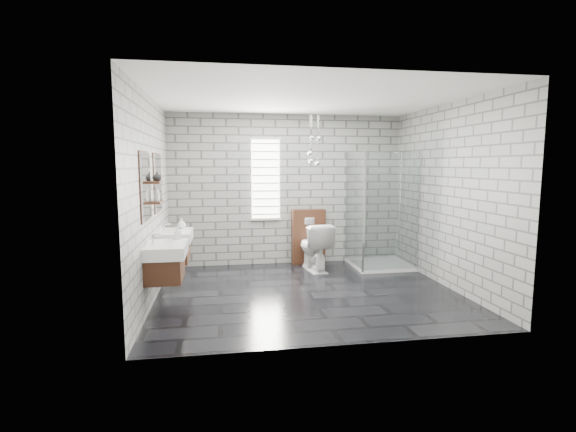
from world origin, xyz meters
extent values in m
cube|color=black|center=(0.00, 0.00, -0.01)|extent=(4.20, 3.60, 0.02)
cube|color=white|center=(0.00, 0.00, 2.71)|extent=(4.20, 3.60, 0.02)
cube|color=gray|center=(0.00, 1.81, 1.35)|extent=(4.20, 0.02, 2.70)
cube|color=gray|center=(0.00, -1.81, 1.35)|extent=(4.20, 0.02, 2.70)
cube|color=gray|center=(-2.11, 0.00, 1.35)|extent=(0.02, 3.60, 2.70)
cube|color=gray|center=(2.11, 0.00, 1.35)|extent=(0.02, 3.60, 2.70)
cube|color=#482616|center=(-1.89, -0.50, 0.55)|extent=(0.42, 0.62, 0.30)
cube|color=silver|center=(-1.69, -0.50, 0.58)|extent=(0.02, 0.35, 0.01)
cube|color=white|center=(-1.87, -0.50, 0.77)|extent=(0.47, 0.70, 0.15)
cylinder|color=silver|center=(-2.02, -0.50, 0.91)|extent=(0.04, 0.04, 0.12)
cylinder|color=silver|center=(-1.97, -0.50, 0.96)|extent=(0.10, 0.02, 0.02)
cube|color=white|center=(-2.08, -0.50, 1.55)|extent=(0.03, 0.55, 0.80)
cube|color=#482616|center=(-2.09, -0.50, 1.55)|extent=(0.01, 0.59, 0.84)
cube|color=#482616|center=(-1.89, 0.50, 0.55)|extent=(0.42, 0.62, 0.30)
cube|color=silver|center=(-1.69, 0.50, 0.58)|extent=(0.02, 0.35, 0.01)
cube|color=white|center=(-1.87, 0.50, 0.77)|extent=(0.47, 0.70, 0.15)
cylinder|color=silver|center=(-2.02, 0.50, 0.91)|extent=(0.04, 0.04, 0.12)
cylinder|color=silver|center=(-1.97, 0.50, 0.96)|extent=(0.10, 0.02, 0.02)
cube|color=white|center=(-2.08, 0.50, 1.55)|extent=(0.03, 0.55, 0.80)
cube|color=#482616|center=(-2.09, 0.50, 1.55)|extent=(0.01, 0.59, 0.84)
cube|color=#482616|center=(-2.03, -0.05, 1.32)|extent=(0.14, 0.30, 0.03)
cube|color=#482616|center=(-2.03, -0.05, 1.58)|extent=(0.14, 0.30, 0.03)
cube|color=white|center=(-0.40, 1.79, 1.55)|extent=(0.50, 0.02, 1.40)
cube|color=silver|center=(-0.40, 1.77, 2.27)|extent=(0.56, 0.04, 0.04)
cube|color=silver|center=(-0.40, 1.77, 0.83)|extent=(0.56, 0.04, 0.04)
cube|color=silver|center=(-0.40, 1.77, 0.92)|extent=(0.48, 0.01, 0.02)
cube|color=silver|center=(-0.40, 1.77, 1.06)|extent=(0.48, 0.01, 0.02)
cube|color=silver|center=(-0.40, 1.77, 1.20)|extent=(0.48, 0.01, 0.02)
cube|color=silver|center=(-0.40, 1.77, 1.34)|extent=(0.48, 0.01, 0.02)
cube|color=silver|center=(-0.40, 1.77, 1.48)|extent=(0.48, 0.01, 0.02)
cube|color=silver|center=(-0.40, 1.77, 1.62)|extent=(0.48, 0.01, 0.02)
cube|color=silver|center=(-0.40, 1.77, 1.76)|extent=(0.48, 0.01, 0.02)
cube|color=silver|center=(-0.40, 1.77, 1.90)|extent=(0.48, 0.01, 0.02)
cube|color=silver|center=(-0.40, 1.77, 2.04)|extent=(0.48, 0.01, 0.03)
cube|color=silver|center=(-0.40, 1.77, 2.18)|extent=(0.48, 0.01, 0.03)
cube|color=#482616|center=(0.37, 1.70, 0.50)|extent=(0.60, 0.20, 1.00)
cube|color=silver|center=(0.37, 1.60, 0.80)|extent=(0.18, 0.01, 0.12)
cube|color=white|center=(1.60, 1.30, 0.03)|extent=(1.00, 1.00, 0.06)
cube|color=silver|center=(1.60, 0.81, 1.03)|extent=(1.00, 0.01, 2.00)
cube|color=silver|center=(1.11, 1.30, 1.03)|extent=(0.01, 1.00, 2.00)
cube|color=silver|center=(1.11, 0.81, 1.03)|extent=(0.03, 0.03, 2.00)
cube|color=silver|center=(2.08, 0.81, 1.03)|extent=(0.03, 0.03, 2.00)
cylinder|color=silver|center=(2.04, 1.50, 1.10)|extent=(0.02, 0.02, 1.80)
cylinder|color=silver|center=(1.96, 1.50, 2.02)|extent=(0.14, 0.14, 0.02)
sphere|color=silver|center=(0.30, 1.30, 2.00)|extent=(0.09, 0.09, 0.09)
cylinder|color=silver|center=(0.30, 1.30, 2.37)|extent=(0.01, 0.01, 0.66)
sphere|color=silver|center=(0.44, 1.30, 1.83)|extent=(0.09, 0.09, 0.09)
cylinder|color=silver|center=(0.44, 1.30, 2.29)|extent=(0.01, 0.01, 0.82)
sphere|color=silver|center=(0.37, 1.44, 2.27)|extent=(0.09, 0.09, 0.09)
cylinder|color=silver|center=(0.37, 1.44, 2.51)|extent=(0.01, 0.01, 0.39)
sphere|color=silver|center=(0.34, 1.39, 1.87)|extent=(0.09, 0.09, 0.09)
cylinder|color=silver|center=(0.34, 1.39, 2.31)|extent=(0.01, 0.01, 0.78)
sphere|color=silver|center=(0.48, 1.40, 2.26)|extent=(0.09, 0.09, 0.09)
cylinder|color=silver|center=(0.48, 1.40, 2.50)|extent=(0.01, 0.01, 0.40)
imported|color=white|center=(0.37, 1.21, 0.41)|extent=(0.56, 0.86, 0.82)
imported|color=#B2B2B2|center=(-1.76, -0.20, 0.93)|extent=(0.09, 0.09, 0.16)
imported|color=#B2B2B2|center=(-1.79, 0.75, 0.93)|extent=(0.13, 0.13, 0.15)
imported|color=#B2B2B2|center=(-2.02, -0.06, 1.44)|extent=(0.10, 0.10, 0.20)
imported|color=#B2B2B2|center=(-2.02, 0.01, 1.66)|extent=(0.15, 0.15, 0.12)
camera|label=1|loc=(-1.20, -5.67, 1.81)|focal=26.00mm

